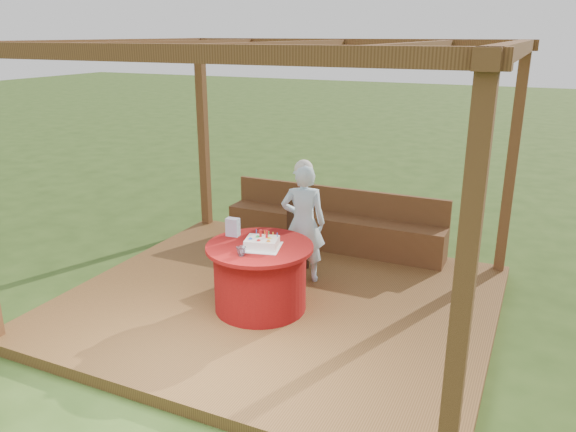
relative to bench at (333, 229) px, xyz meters
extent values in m
plane|color=#2E4918|center=(0.00, -1.72, -0.38)|extent=(60.00, 60.00, 0.00)
cube|color=brown|center=(0.00, -1.72, -0.32)|extent=(4.50, 4.00, 0.12)
cube|color=brown|center=(2.13, -3.60, 1.03)|extent=(0.12, 0.12, 2.60)
cube|color=brown|center=(-2.13, 0.16, 1.03)|extent=(0.12, 0.12, 2.60)
cube|color=brown|center=(2.13, 0.16, 1.03)|extent=(0.12, 0.12, 2.60)
cube|color=brown|center=(0.00, -3.60, 2.40)|extent=(4.50, 0.14, 0.12)
cube|color=brown|center=(0.00, 0.16, 2.40)|extent=(4.50, 0.14, 0.12)
cube|color=brown|center=(-2.13, -1.72, 2.40)|extent=(0.14, 4.00, 0.12)
cube|color=brown|center=(2.13, -1.72, 2.40)|extent=(0.14, 4.00, 0.12)
cube|color=brown|center=(-1.30, -1.72, 2.40)|extent=(0.10, 3.70, 0.10)
cube|color=brown|center=(0.00, -1.72, 2.40)|extent=(0.10, 3.70, 0.10)
cube|color=brown|center=(1.30, -1.72, 2.40)|extent=(0.10, 3.70, 0.10)
cube|color=brown|center=(0.00, -0.02, -0.04)|extent=(3.00, 0.42, 0.45)
cube|color=brown|center=(0.00, 0.16, 0.36)|extent=(3.00, 0.06, 0.35)
cylinder|color=maroon|center=(-0.08, -2.00, 0.07)|extent=(0.96, 0.96, 0.67)
cylinder|color=maroon|center=(-0.08, -2.00, 0.43)|extent=(1.11, 1.11, 0.04)
cube|color=#361E11|center=(-0.23, -0.92, 0.13)|extent=(0.50, 0.50, 0.05)
cylinder|color=#361E11|center=(-0.43, -1.02, -0.07)|extent=(0.04, 0.04, 0.39)
cylinder|color=#361E11|center=(-0.13, -1.12, -0.07)|extent=(0.04, 0.04, 0.39)
cylinder|color=#361E11|center=(-0.33, -0.73, -0.07)|extent=(0.04, 0.04, 0.39)
cylinder|color=#361E11|center=(-0.03, -0.82, -0.07)|extent=(0.04, 0.04, 0.39)
cube|color=#361E11|center=(-0.17, -0.76, 0.35)|extent=(0.38, 0.16, 0.45)
imported|color=#AADEFC|center=(0.04, -1.14, 0.44)|extent=(0.60, 0.49, 1.40)
sphere|color=white|center=(0.04, -1.14, 1.08)|extent=(0.21, 0.21, 0.21)
cube|color=white|center=(-0.02, -2.05, 0.45)|extent=(0.45, 0.45, 0.01)
cube|color=white|center=(-0.02, -2.05, 0.50)|extent=(0.37, 0.33, 0.09)
cylinder|color=red|center=(-0.06, -2.01, 0.58)|extent=(0.03, 0.03, 0.07)
cylinder|color=red|center=(0.01, -2.01, 0.58)|extent=(0.03, 0.03, 0.07)
sphere|color=blue|center=(-0.12, -2.11, 0.56)|extent=(0.04, 0.04, 0.04)
sphere|color=red|center=(-0.02, -2.12, 0.56)|extent=(0.04, 0.04, 0.04)
sphere|color=orange|center=(0.08, -2.10, 0.56)|extent=(0.04, 0.04, 0.04)
sphere|color=green|center=(-0.08, -2.03, 0.56)|extent=(0.04, 0.04, 0.04)
sphere|color=yellow|center=(0.05, -2.02, 0.56)|extent=(0.04, 0.04, 0.04)
cube|color=#CA83B2|center=(-0.47, -1.87, 0.54)|extent=(0.14, 0.10, 0.20)
imported|color=white|center=(-0.11, -2.33, 0.49)|extent=(0.11, 0.11, 0.09)
camera|label=1|loc=(2.45, -6.76, 2.52)|focal=35.00mm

